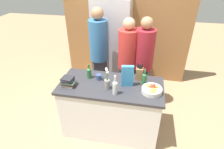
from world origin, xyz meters
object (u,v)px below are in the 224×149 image
at_px(coffee_mug, 99,77).
at_px(person_at_sink, 99,51).
at_px(bottle_vinegar, 89,72).
at_px(bottle_wine, 144,78).
at_px(fruit_bowl, 152,90).
at_px(flower_vase, 107,81).
at_px(refrigerator, 112,44).
at_px(book_stack, 68,82).
at_px(bottle_oil, 115,87).
at_px(knife_block, 139,74).
at_px(person_in_red_tee, 143,60).
at_px(cereal_box, 127,76).
at_px(person_in_blue, 127,60).

height_order(coffee_mug, person_at_sink, person_at_sink).
xyz_separation_m(bottle_vinegar, bottle_wine, (0.84, -0.02, 0.01)).
relative_size(coffee_mug, person_at_sink, 0.06).
relative_size(fruit_bowl, flower_vase, 0.84).
relative_size(refrigerator, coffee_mug, 16.65).
bearing_deg(person_at_sink, bottle_wine, -68.02).
relative_size(flower_vase, book_stack, 1.65).
xyz_separation_m(fruit_bowl, bottle_oil, (-0.49, -0.13, 0.07)).
bearing_deg(knife_block, person_in_red_tee, 85.77).
height_order(cereal_box, person_at_sink, person_at_sink).
distance_m(bottle_wine, person_in_red_tee, 0.62).
bearing_deg(coffee_mug, fruit_bowl, -12.96).
height_order(bottle_vinegar, bottle_wine, bottle_wine).
height_order(refrigerator, bottle_wine, refrigerator).
xyz_separation_m(cereal_box, coffee_mug, (-0.44, 0.08, -0.12)).
relative_size(knife_block, person_in_red_tee, 0.16).
xyz_separation_m(bottle_oil, bottle_wine, (0.37, 0.31, -0.02)).
distance_m(bottle_vinegar, person_in_red_tee, 0.99).
bearing_deg(bottle_wine, person_in_red_tee, 93.78).
height_order(knife_block, book_stack, knife_block).
bearing_deg(fruit_bowl, person_in_red_tee, 101.26).
bearing_deg(cereal_box, person_in_blue, 96.49).
height_order(knife_block, bottle_oil, bottle_oil).
relative_size(cereal_box, bottle_oil, 1.09).
relative_size(bottle_vinegar, person_at_sink, 0.13).
relative_size(coffee_mug, person_in_blue, 0.07).
xyz_separation_m(book_stack, bottle_wine, (1.07, 0.24, 0.03)).
relative_size(refrigerator, flower_vase, 5.58).
bearing_deg(bottle_oil, refrigerator, 102.19).
bearing_deg(person_at_sink, bottle_oil, -93.30).
xyz_separation_m(cereal_box, bottle_wine, (0.24, 0.08, -0.06)).
distance_m(coffee_mug, book_stack, 0.46).
relative_size(flower_vase, person_in_blue, 0.20).
distance_m(fruit_bowl, cereal_box, 0.39).
bearing_deg(person_at_sink, cereal_box, -80.34).
height_order(cereal_box, person_in_blue, person_in_blue).
relative_size(knife_block, bottle_vinegar, 1.17).
bearing_deg(bottle_wine, book_stack, -167.18).
relative_size(fruit_bowl, knife_block, 1.03).
distance_m(refrigerator, knife_block, 1.34).
bearing_deg(book_stack, bottle_wine, 12.82).
xyz_separation_m(knife_block, bottle_oil, (-0.30, -0.43, 0.01)).
height_order(cereal_box, bottle_oil, cereal_box).
height_order(fruit_bowl, person_at_sink, person_at_sink).
bearing_deg(bottle_vinegar, coffee_mug, -8.22).
height_order(knife_block, flower_vase, flower_vase).
bearing_deg(knife_block, fruit_bowl, -56.95).
bearing_deg(person_in_blue, flower_vase, -124.66).
height_order(refrigerator, coffee_mug, refrigerator).
bearing_deg(flower_vase, person_in_blue, 77.18).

